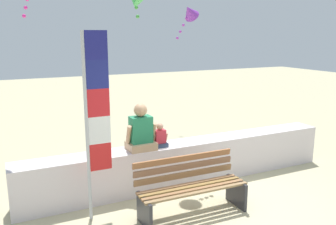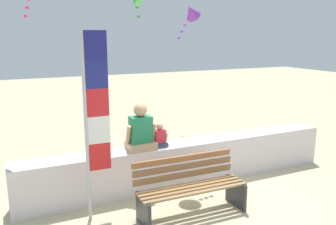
{
  "view_description": "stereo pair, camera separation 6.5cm",
  "coord_description": "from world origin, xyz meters",
  "px_view_note": "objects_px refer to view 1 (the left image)",
  "views": [
    {
      "loc": [
        -3.04,
        -4.45,
        2.75
      ],
      "look_at": [
        -0.36,
        1.15,
        1.4
      ],
      "focal_mm": 37.99,
      "sensor_mm": 36.0,
      "label": 1
    },
    {
      "loc": [
        -2.99,
        -4.47,
        2.75
      ],
      "look_at": [
        -0.36,
        1.15,
        1.4
      ],
      "focal_mm": 37.99,
      "sensor_mm": 36.0,
      "label": 2
    }
  ],
  "objects_px": {
    "park_bench": "(191,188)",
    "kite_purple": "(189,12)",
    "person_adult": "(141,132)",
    "flag_banner": "(94,113)",
    "person_child": "(160,138)"
  },
  "relations": [
    {
      "from": "person_child",
      "to": "kite_purple",
      "type": "relative_size",
      "value": 0.41
    },
    {
      "from": "person_child",
      "to": "flag_banner",
      "type": "bearing_deg",
      "value": -156.92
    },
    {
      "from": "kite_purple",
      "to": "person_adult",
      "type": "bearing_deg",
      "value": -129.55
    },
    {
      "from": "person_adult",
      "to": "flag_banner",
      "type": "height_order",
      "value": "flag_banner"
    },
    {
      "from": "flag_banner",
      "to": "person_adult",
      "type": "bearing_deg",
      "value": 30.54
    },
    {
      "from": "park_bench",
      "to": "kite_purple",
      "type": "relative_size",
      "value": 1.68
    },
    {
      "from": "person_adult",
      "to": "kite_purple",
      "type": "xyz_separation_m",
      "value": [
        2.81,
        3.4,
        2.26
      ]
    },
    {
      "from": "park_bench",
      "to": "person_adult",
      "type": "relative_size",
      "value": 2.13
    },
    {
      "from": "flag_banner",
      "to": "kite_purple",
      "type": "distance_m",
      "value": 5.72
    },
    {
      "from": "park_bench",
      "to": "flag_banner",
      "type": "relative_size",
      "value": 0.62
    },
    {
      "from": "flag_banner",
      "to": "park_bench",
      "type": "bearing_deg",
      "value": -20.49
    },
    {
      "from": "kite_purple",
      "to": "park_bench",
      "type": "bearing_deg",
      "value": -118.33
    },
    {
      "from": "person_adult",
      "to": "person_child",
      "type": "xyz_separation_m",
      "value": [
        0.36,
        0.0,
        -0.15
      ]
    },
    {
      "from": "person_adult",
      "to": "kite_purple",
      "type": "height_order",
      "value": "kite_purple"
    },
    {
      "from": "flag_banner",
      "to": "kite_purple",
      "type": "height_order",
      "value": "kite_purple"
    }
  ]
}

